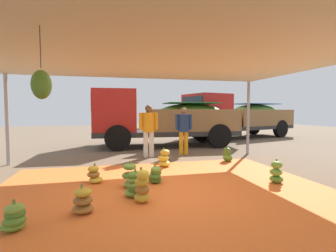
{
  "coord_description": "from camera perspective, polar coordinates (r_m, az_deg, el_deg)",
  "views": [
    {
      "loc": [
        -1.1,
        -4.66,
        1.55
      ],
      "look_at": [
        0.45,
        1.56,
        1.15
      ],
      "focal_mm": 26.94,
      "sensor_mm": 36.0,
      "label": 1
    }
  ],
  "objects": [
    {
      "name": "banana_bunch_5",
      "position": [
        4.35,
        -5.86,
        -13.56
      ],
      "size": [
        0.33,
        0.36,
        0.6
      ],
      "color": "gold",
      "rests_on": "tarp_orange"
    },
    {
      "name": "ground_plane",
      "position": [
        7.89,
        -5.71,
        -7.81
      ],
      "size": [
        40.0,
        40.0,
        0.0
      ],
      "primitive_type": "plane",
      "color": "brown"
    },
    {
      "name": "banana_bunch_7",
      "position": [
        5.66,
        -16.3,
        -10.59
      ],
      "size": [
        0.42,
        0.39,
        0.42
      ],
      "color": "gold",
      "rests_on": "tarp_orange"
    },
    {
      "name": "worker_1",
      "position": [
        8.36,
        -4.42,
        -0.19
      ],
      "size": [
        0.63,
        0.39,
        1.73
      ],
      "color": "silver",
      "rests_on": "ground"
    },
    {
      "name": "banana_bunch_9",
      "position": [
        5.43,
        -2.86,
        -11.04
      ],
      "size": [
        0.39,
        0.4,
        0.41
      ],
      "color": "#477523",
      "rests_on": "tarp_orange"
    },
    {
      "name": "worker_0",
      "position": [
        8.9,
        3.57,
        -0.25
      ],
      "size": [
        0.61,
        0.37,
        1.66
      ],
      "color": "orange",
      "rests_on": "ground"
    },
    {
      "name": "banana_bunch_0",
      "position": [
        4.14,
        -18.71,
        -15.85
      ],
      "size": [
        0.43,
        0.43,
        0.44
      ],
      "color": "#996628",
      "rests_on": "tarp_orange"
    },
    {
      "name": "banana_bunch_4",
      "position": [
        6.95,
        -0.87,
        -7.41
      ],
      "size": [
        0.42,
        0.42,
        0.52
      ],
      "color": "gold",
      "rests_on": "tarp_orange"
    },
    {
      "name": "banana_bunch_1",
      "position": [
        3.96,
        -31.46,
        -17.3
      ],
      "size": [
        0.4,
        0.4,
        0.41
      ],
      "color": "#60932D",
      "rests_on": "tarp_orange"
    },
    {
      "name": "cargo_truck_far",
      "position": [
        14.8,
        15.43,
        2.17
      ],
      "size": [
        6.98,
        3.92,
        2.4
      ],
      "color": "#2D2D2D",
      "rests_on": "ground"
    },
    {
      "name": "banana_bunch_6",
      "position": [
        7.9,
        13.27,
        -6.35
      ],
      "size": [
        0.36,
        0.38,
        0.46
      ],
      "color": "#477523",
      "rests_on": "tarp_orange"
    },
    {
      "name": "banana_bunch_3",
      "position": [
        5.19,
        -8.52,
        -11.22
      ],
      "size": [
        0.43,
        0.41,
        0.54
      ],
      "color": "#75A83D",
      "rests_on": "tarp_orange"
    },
    {
      "name": "tarp_orange",
      "position": [
        5.03,
        -0.66,
        -14.33
      ],
      "size": [
        6.5,
        5.03,
        0.01
      ],
      "primitive_type": "cube",
      "color": "orange",
      "rests_on": "ground"
    },
    {
      "name": "banana_bunch_8",
      "position": [
        5.89,
        23.3,
        -9.71
      ],
      "size": [
        0.32,
        0.33,
        0.52
      ],
      "color": "#518428",
      "rests_on": "tarp_orange"
    },
    {
      "name": "cargo_truck_main",
      "position": [
        11.04,
        -1.62,
        1.81
      ],
      "size": [
        6.17,
        2.77,
        2.4
      ],
      "color": "#2D2D2D",
      "rests_on": "ground"
    },
    {
      "name": "tent_canopy",
      "position": [
        4.81,
        -0.54,
        15.79
      ],
      "size": [
        8.0,
        7.0,
        2.65
      ],
      "color": "#9EA0A5",
      "rests_on": "ground"
    },
    {
      "name": "banana_bunch_2",
      "position": [
        4.66,
        -7.46,
        -13.05
      ],
      "size": [
        0.45,
        0.44,
        0.5
      ],
      "color": "#6B9E38",
      "rests_on": "tarp_orange"
    }
  ]
}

